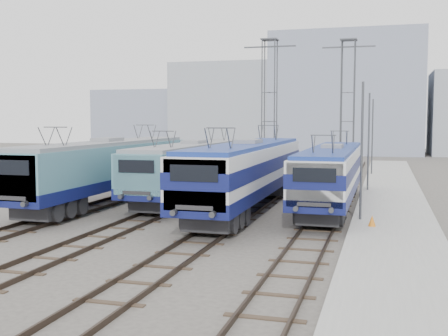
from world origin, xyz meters
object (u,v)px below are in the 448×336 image
locomotive_center_right (247,169)px  mast_mid (369,144)px  locomotive_far_left (106,166)px  catenary_tower_west (269,102)px  safety_cone (372,221)px  locomotive_far_right (332,171)px  locomotive_center_left (193,165)px  catenary_tower_east (348,103)px  mast_front (362,154)px  mast_rear (372,138)px

locomotive_center_right → mast_mid: size_ratio=2.70×
locomotive_far_left → catenary_tower_west: 18.79m
locomotive_center_right → safety_cone: 8.41m
locomotive_far_right → catenary_tower_west: (-6.75, 15.06, 4.42)m
locomotive_center_left → locomotive_far_right: 9.11m
catenary_tower_east → mast_mid: 10.69m
locomotive_far_left → locomotive_center_left: locomotive_far_left is taller
locomotive_center_left → catenary_tower_east: (8.75, 15.67, 4.42)m
mast_mid → locomotive_far_left: bearing=-149.6°
locomotive_center_right → mast_front: size_ratio=2.70×
locomotive_center_left → catenary_tower_east: catenary_tower_east is taller
locomotive_far_left → locomotive_far_right: (13.50, 1.94, -0.12)m
locomotive_center_left → catenary_tower_west: 14.54m
mast_mid → locomotive_center_left: bearing=-152.4°
catenary_tower_west → mast_mid: (8.60, -8.00, -3.14)m
locomotive_far_right → catenary_tower_east: (-0.25, 17.06, 4.42)m
mast_mid → mast_rear: bearing=90.0°
mast_front → locomotive_center_right: bearing=157.0°
locomotive_far_left → mast_mid: bearing=30.4°
locomotive_far_right → catenary_tower_west: bearing=114.1°
catenary_tower_west → mast_rear: (8.60, 4.00, -3.14)m
locomotive_center_right → locomotive_far_right: size_ratio=1.09×
safety_cone → locomotive_far_left: bearing=163.6°
mast_mid → mast_rear: (0.00, 12.00, 0.00)m
locomotive_far_right → mast_mid: 7.41m
catenary_tower_east → safety_cone: 24.60m
locomotive_far_right → catenary_tower_west: 17.09m
locomotive_far_left → catenary_tower_east: 23.56m
locomotive_far_left → locomotive_far_right: size_ratio=1.09×
mast_rear → mast_front: bearing=-90.0°
locomotive_center_left → safety_cone: 14.07m
locomotive_center_left → mast_rear: mast_rear is taller
locomotive_center_left → mast_mid: bearing=27.6°
mast_front → catenary_tower_east: bearing=95.5°
catenary_tower_west → mast_mid: bearing=-42.9°
locomotive_center_right → locomotive_far_right: 5.03m
mast_front → mast_mid: size_ratio=1.00×
locomotive_far_left → safety_cone: (15.94, -4.69, -1.79)m
catenary_tower_east → mast_front: catenary_tower_east is taller
locomotive_far_right → locomotive_far_left: bearing=-171.8°
locomotive_far_right → mast_front: bearing=-69.5°
catenary_tower_east → locomotive_far_right: bearing=-89.2°
mast_rear → locomotive_far_right: bearing=-95.5°
locomotive_center_left → mast_front: bearing=-30.3°
catenary_tower_west → locomotive_center_right: bearing=-82.6°
locomotive_far_left → catenary_tower_east: size_ratio=1.57×
mast_mid → mast_rear: size_ratio=1.00×
locomotive_far_left → mast_rear: mast_rear is taller
mast_rear → locomotive_center_left: bearing=-121.6°
catenary_tower_west → safety_cone: bearing=-67.0°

